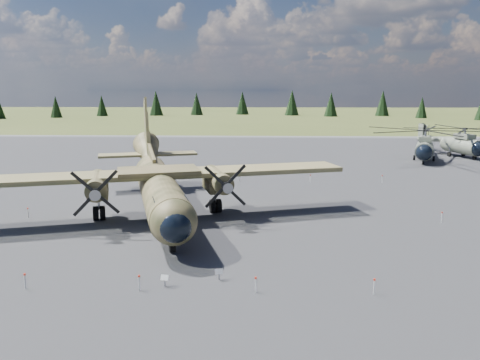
{
  "coord_description": "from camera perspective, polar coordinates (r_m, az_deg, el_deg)",
  "views": [
    {
      "loc": [
        2.06,
        -35.93,
        10.19
      ],
      "look_at": [
        0.61,
        2.0,
        2.89
      ],
      "focal_mm": 35.0,
      "sensor_mm": 36.0,
      "label": 1
    }
  ],
  "objects": [
    {
      "name": "transport_plane",
      "position": [
        39.06,
        -10.01,
        -0.04
      ],
      "size": [
        30.16,
        26.91,
        10.08
      ],
      "rotation": [
        0.0,
        0.0,
        0.29
      ],
      "color": "#35371D",
      "rests_on": "ground"
    },
    {
      "name": "treeline",
      "position": [
        37.38,
        -4.83,
        2.5
      ],
      "size": [
        330.77,
        335.51,
        10.96
      ],
      "color": "black",
      "rests_on": "ground"
    },
    {
      "name": "helicopter_near",
      "position": [
        72.44,
        21.65,
        4.69
      ],
      "size": [
        23.61,
        23.61,
        4.69
      ],
      "rotation": [
        0.0,
        0.0,
        -0.35
      ],
      "color": "gray",
      "rests_on": "ground"
    },
    {
      "name": "apron",
      "position": [
        47.1,
        -0.36,
        -1.61
      ],
      "size": [
        120.0,
        120.0,
        0.04
      ],
      "primitive_type": "cube",
      "color": "slate",
      "rests_on": "ground"
    },
    {
      "name": "ground",
      "position": [
        37.41,
        -1.05,
        -4.92
      ],
      "size": [
        500.0,
        500.0,
        0.0
      ],
      "primitive_type": "plane",
      "color": "#4B5324",
      "rests_on": "ground"
    },
    {
      "name": "helicopter_mid",
      "position": [
        79.59,
        25.49,
        4.83
      ],
      "size": [
        22.16,
        22.94,
        4.56
      ],
      "rotation": [
        0.0,
        0.0,
        0.28
      ],
      "color": "gray",
      "rests_on": "ground"
    },
    {
      "name": "info_placard_left",
      "position": [
        25.42,
        -9.16,
        -11.81
      ],
      "size": [
        0.45,
        0.27,
        0.67
      ],
      "rotation": [
        0.0,
        0.0,
        -0.22
      ],
      "color": "gray",
      "rests_on": "ground"
    },
    {
      "name": "barrier_fence",
      "position": [
        37.23,
        -1.77,
        -4.19
      ],
      "size": [
        33.12,
        29.62,
        0.85
      ],
      "color": "silver",
      "rests_on": "ground"
    },
    {
      "name": "info_placard_right",
      "position": [
        25.93,
        -2.59,
        -11.23
      ],
      "size": [
        0.44,
        0.28,
        0.65
      ],
      "rotation": [
        0.0,
        0.0,
        0.29
      ],
      "color": "gray",
      "rests_on": "ground"
    }
  ]
}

